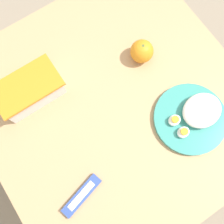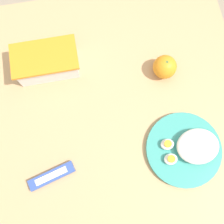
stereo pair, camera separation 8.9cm
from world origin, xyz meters
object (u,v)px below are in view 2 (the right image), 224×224
object	(u,v)px
orange_fruit	(165,67)
candy_bar	(52,176)
rice_plate	(188,148)
food_container	(47,63)

from	to	relation	value
orange_fruit	candy_bar	bearing A→B (deg)	-146.02
rice_plate	candy_bar	distance (m)	0.46
orange_fruit	candy_bar	xyz separation A→B (m)	(-0.44, -0.30, -0.03)
candy_bar	orange_fruit	bearing A→B (deg)	33.98
food_container	orange_fruit	size ratio (longest dim) A/B	2.68
food_container	rice_plate	bearing A→B (deg)	-41.91
orange_fruit	candy_bar	size ratio (longest dim) A/B	0.53
rice_plate	candy_bar	size ratio (longest dim) A/B	1.60
rice_plate	candy_bar	xyz separation A→B (m)	(-0.46, -0.01, -0.01)
orange_fruit	rice_plate	world-z (taller)	orange_fruit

